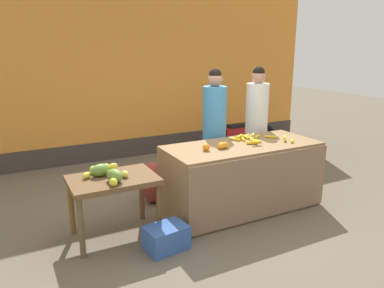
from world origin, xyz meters
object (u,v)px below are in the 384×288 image
Objects in this scene: vendor_woman_white_shirt at (256,126)px; produce_sack at (152,183)px; parked_motorcycle at (242,139)px; vendor_woman_blue_shirt at (214,131)px; produce_crate at (166,237)px.

vendor_woman_white_shirt is 3.10× the size of produce_sack.
vendor_woman_white_shirt is 1.33m from parked_motorcycle.
parked_motorcycle is at bearing 25.88° from produce_sack.
vendor_woman_blue_shirt is at bearing 0.11° from produce_sack.
parked_motorcycle is (1.29, 1.10, -0.52)m from vendor_woman_blue_shirt.
parked_motorcycle reaches higher than produce_sack.
parked_motorcycle is 3.64× the size of produce_crate.
vendor_woman_blue_shirt is at bearing 42.60° from produce_crate.
produce_crate is at bearing -138.44° from parked_motorcycle.
vendor_woman_blue_shirt is at bearing 179.95° from vendor_woman_white_shirt.
produce_crate is (-1.30, -1.20, -0.79)m from vendor_woman_blue_shirt.
produce_sack reaches higher than produce_crate.
vendor_woman_blue_shirt reaches higher than produce_crate.
vendor_woman_white_shirt reaches higher than produce_crate.
vendor_woman_white_shirt is 1.14× the size of parked_motorcycle.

